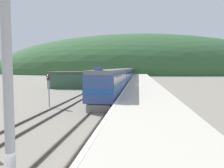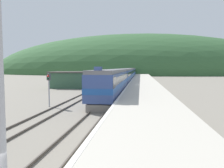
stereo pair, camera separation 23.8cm
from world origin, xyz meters
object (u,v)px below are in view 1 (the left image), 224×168
carriage_second (123,76)px  express_train_lead_car (112,82)px  carriage_fourth (130,72)px  carriage_third (127,74)px  signal_post_siding (49,83)px  siding_train (106,77)px

carriage_second → express_train_lead_car: bearing=-90.0°
carriage_second → carriage_fourth: 42.58m
carriage_third → signal_post_siding: size_ratio=5.61×
express_train_lead_car → siding_train: bearing=100.2°
carriage_second → siding_train: bearing=151.6°
carriage_second → signal_post_siding: bearing=-101.2°
carriage_fourth → siding_train: 40.46m
carriage_second → carriage_fourth: size_ratio=1.00×
signal_post_siding → siding_train: bearing=87.3°
express_train_lead_car → carriage_fourth: size_ratio=1.04×
express_train_lead_car → signal_post_siding: size_ratio=5.80×
express_train_lead_car → carriage_fourth: bearing=90.0°
carriage_third → carriage_fourth: same height
carriage_third → carriage_fourth: size_ratio=1.00×
siding_train → carriage_second: bearing=-28.4°
express_train_lead_car → siding_train: size_ratio=0.68×
express_train_lead_car → carriage_third: size_ratio=1.04×
carriage_third → signal_post_siding: carriage_third is taller
carriage_fourth → siding_train: carriage_fourth is taller
express_train_lead_car → siding_train: (-4.37, 24.25, -0.32)m
carriage_fourth → siding_train: size_ratio=0.66×
siding_train → signal_post_siding: (-1.49, -31.92, 0.76)m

